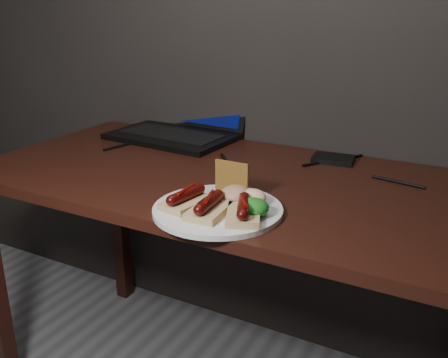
% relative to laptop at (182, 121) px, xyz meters
% --- Properties ---
extents(desk, '(1.40, 0.70, 0.75)m').
position_rel_laptop_xyz_m(desk, '(0.33, -0.30, -0.14)').
color(desk, '#34140D').
rests_on(desk, ground).
extents(laptop, '(0.44, 0.38, 0.25)m').
position_rel_laptop_xyz_m(laptop, '(0.00, 0.00, 0.00)').
color(laptop, black).
rests_on(laptop, desk).
extents(hard_drive, '(0.13, 0.10, 0.02)m').
position_rel_laptop_xyz_m(hard_drive, '(0.56, -0.05, -0.04)').
color(hard_drive, black).
rests_on(hard_drive, desk).
extents(desk_cables, '(0.95, 0.33, 0.01)m').
position_rel_laptop_xyz_m(desk_cables, '(0.36, -0.15, -0.05)').
color(desk_cables, black).
rests_on(desk_cables, desk).
extents(plate, '(0.35, 0.35, 0.01)m').
position_rel_laptop_xyz_m(plate, '(0.44, -0.54, -0.05)').
color(plate, silver).
rests_on(plate, desk).
extents(bread_sausage_left, '(0.09, 0.13, 0.04)m').
position_rel_laptop_xyz_m(bread_sausage_left, '(0.37, -0.56, -0.02)').
color(bread_sausage_left, '#DEB482').
rests_on(bread_sausage_left, plate).
extents(bread_sausage_center, '(0.08, 0.12, 0.04)m').
position_rel_laptop_xyz_m(bread_sausage_center, '(0.44, -0.58, -0.02)').
color(bread_sausage_center, '#DEB482').
rests_on(bread_sausage_center, plate).
extents(bread_sausage_right, '(0.11, 0.13, 0.04)m').
position_rel_laptop_xyz_m(bread_sausage_right, '(0.52, -0.56, -0.02)').
color(bread_sausage_right, '#DEB482').
rests_on(bread_sausage_right, plate).
extents(crispbread, '(0.08, 0.01, 0.08)m').
position_rel_laptop_xyz_m(crispbread, '(0.43, -0.46, 0.00)').
color(crispbread, '#9C692A').
rests_on(crispbread, plate).
extents(salad_greens, '(0.07, 0.07, 0.04)m').
position_rel_laptop_xyz_m(salad_greens, '(0.53, -0.54, -0.02)').
color(salad_greens, '#115410').
rests_on(salad_greens, plate).
extents(salsa_mound, '(0.07, 0.07, 0.04)m').
position_rel_laptop_xyz_m(salsa_mound, '(0.46, -0.49, -0.02)').
color(salsa_mound, maroon).
rests_on(salsa_mound, plate).
extents(coleslaw_mound, '(0.06, 0.06, 0.04)m').
position_rel_laptop_xyz_m(coleslaw_mound, '(0.50, -0.49, -0.02)').
color(coleslaw_mound, white).
rests_on(coleslaw_mound, plate).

